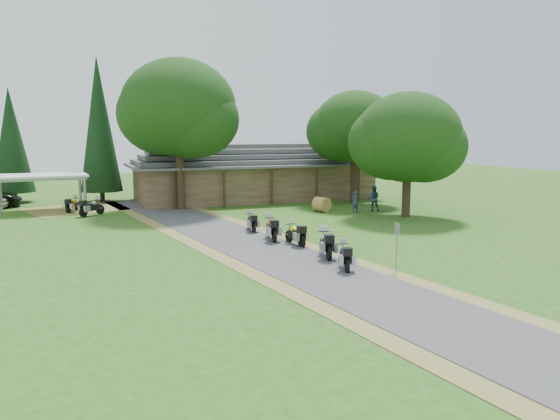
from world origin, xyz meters
name	(u,v)px	position (x,y,z in m)	size (l,w,h in m)	color
ground	(300,265)	(0.00, 0.00, 0.00)	(120.00, 120.00, 0.00)	#295016
driveway	(260,248)	(-0.50, 4.00, 0.00)	(46.00, 46.00, 0.00)	#454547
lodge	(254,171)	(6.00, 24.00, 2.45)	(21.40, 9.40, 4.90)	brown
carport	(42,193)	(-11.22, 22.58, 1.37)	(6.33, 4.22, 2.74)	silver
motorcycle_row_a	(345,255)	(1.54, -1.30, 0.61)	(1.79, 0.58, 1.23)	navy
motorcycle_row_b	(326,243)	(1.77, 1.04, 0.69)	(2.02, 0.66, 1.38)	#9B9DA2
motorcycle_row_c	(295,233)	(1.52, 4.14, 0.64)	(1.86, 0.61, 1.28)	#EFE407
motorcycle_row_d	(272,227)	(0.84, 5.85, 0.70)	(2.04, 0.66, 1.39)	red
motorcycle_row_e	(251,221)	(0.69, 8.88, 0.59)	(1.73, 0.56, 1.18)	black
motorcycle_carport_a	(73,204)	(-9.16, 21.22, 0.59)	(1.72, 0.56, 1.18)	#EABA00
motorcycle_carport_b	(92,206)	(-7.92, 18.79, 0.66)	(1.93, 0.63, 1.32)	slate
person_a	(355,200)	(10.18, 13.29, 0.94)	(0.53, 0.38, 1.87)	#313F5A
person_b	(374,196)	(11.90, 13.52, 1.11)	(0.63, 0.46, 2.22)	#313F5A
hay_bale	(322,204)	(8.11, 14.57, 0.55)	(1.10, 1.10, 1.00)	olive
sign_post	(397,247)	(3.45, -2.35, 1.04)	(0.37, 0.06, 2.08)	gray
oak_lodge_left	(179,128)	(-1.41, 19.60, 6.21)	(8.60, 8.60, 12.42)	#18330F
oak_lodge_right	(355,142)	(12.79, 18.11, 5.10)	(6.92, 6.92, 10.20)	#18330F
oak_driveway	(408,153)	(12.54, 10.24, 4.46)	(7.32, 7.32, 8.92)	#18330F
cedar_near	(99,130)	(-6.70, 26.83, 6.09)	(3.44, 3.44, 12.18)	black
cedar_far	(11,145)	(-13.60, 28.95, 4.80)	(3.36, 3.36, 9.60)	black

